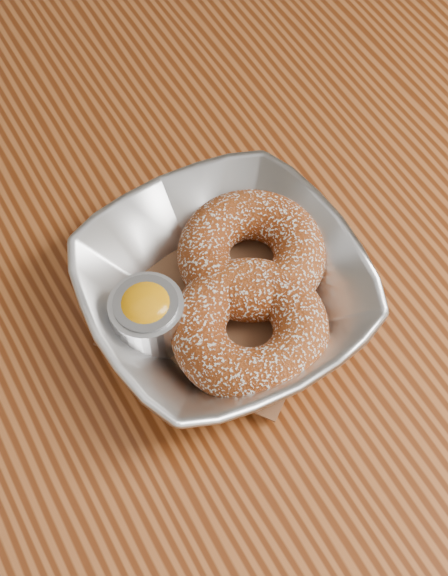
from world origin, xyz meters
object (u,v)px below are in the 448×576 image
donut_back (251,254)px  ramekin (148,316)px  serving_bowl (224,291)px  table (310,288)px  donut_front (249,329)px

donut_back → ramekin: (-0.09, -0.01, 0.00)m
serving_bowl → donut_back: same height
table → donut_front: bearing=-149.0°
ramekin → serving_bowl: bearing=-4.5°
serving_bowl → ramekin: bearing=175.5°
table → serving_bowl: 0.17m
table → ramekin: bearing=-172.7°
ramekin → donut_back: bearing=6.6°
donut_front → donut_back: bearing=57.9°
table → donut_back: bearing=-171.9°
table → serving_bowl: size_ratio=5.84×
donut_back → ramekin: 0.09m
donut_front → ramekin: bearing=143.7°
donut_front → ramekin: size_ratio=2.13×
serving_bowl → table: bearing=13.7°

